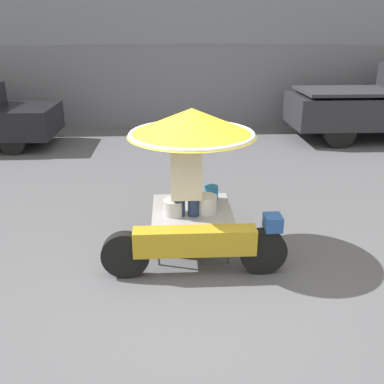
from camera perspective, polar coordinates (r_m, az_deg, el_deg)
ground_plane at (r=5.04m, az=-0.14°, el=-12.93°), size 36.00×36.00×0.00m
shopfront_building at (r=13.64m, az=-2.26°, el=16.83°), size 28.00×2.06×3.55m
vendor_motorcycle_cart at (r=5.28m, az=0.11°, el=5.57°), size 2.23×1.60×1.90m
vendor_person at (r=5.31m, az=-0.78°, el=0.38°), size 0.38×0.22×1.67m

